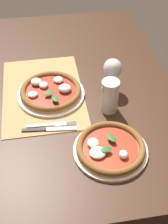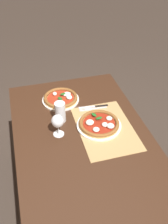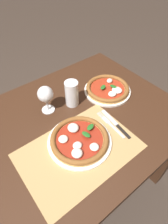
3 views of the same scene
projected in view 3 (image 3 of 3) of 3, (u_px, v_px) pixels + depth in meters
ground_plane at (64, 191)px, 1.44m from camera, size 24.00×24.00×0.00m
dining_table at (55, 145)px, 0.98m from camera, size 1.38×0.86×0.74m
paper_placemat at (79, 150)px, 0.83m from camera, size 0.52×0.35×0.00m
pizza_near at (79, 140)px, 0.85m from camera, size 0.29×0.29×0.05m
pizza_far at (108, 89)px, 1.10m from camera, size 0.27×0.27×0.05m
wine_glass at (46, 95)px, 0.93m from camera, size 0.08×0.08×0.16m
pint_glass at (72, 94)px, 0.99m from camera, size 0.07×0.07×0.15m
fork at (110, 124)px, 0.93m from camera, size 0.03×0.20×0.00m
knife at (115, 123)px, 0.94m from camera, size 0.04×0.22×0.01m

